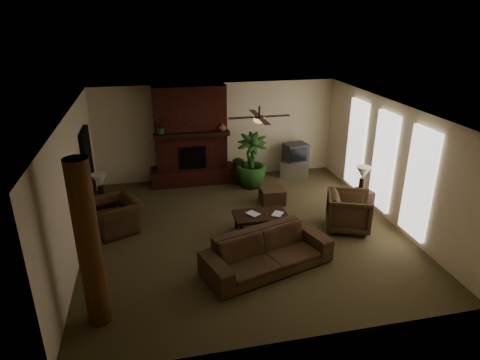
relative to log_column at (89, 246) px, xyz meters
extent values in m
plane|color=brown|center=(2.95, 2.40, -1.40)|extent=(7.00, 7.00, 0.00)
plane|color=silver|center=(2.95, 2.40, 1.40)|extent=(7.00, 7.00, 0.00)
plane|color=beige|center=(2.95, 5.90, 0.00)|extent=(7.00, 0.00, 7.00)
plane|color=beige|center=(2.95, -1.10, 0.00)|extent=(7.00, 0.00, 7.00)
plane|color=beige|center=(-0.55, 2.40, 0.00)|extent=(0.00, 7.00, 7.00)
plane|color=beige|center=(6.45, 2.40, 0.00)|extent=(0.00, 7.00, 7.00)
cube|color=#542016|center=(2.15, 5.65, 0.00)|extent=(2.00, 0.50, 2.80)
cube|color=#542016|center=(2.15, 5.55, -1.17)|extent=(2.40, 0.70, 0.45)
cube|color=black|center=(2.15, 5.39, -0.58)|extent=(0.75, 0.04, 0.65)
cube|color=black|center=(2.15, 5.37, 0.10)|extent=(2.10, 0.28, 0.12)
cube|color=white|center=(6.40, 4.00, -0.05)|extent=(0.08, 0.85, 2.35)
cube|color=white|center=(6.40, 2.60, -0.05)|extent=(0.08, 0.85, 2.35)
cube|color=white|center=(6.40, 1.20, -0.05)|extent=(0.08, 0.85, 2.35)
cylinder|color=#5B3716|center=(0.00, 0.00, 0.00)|extent=(0.36, 0.36, 2.80)
cube|color=black|center=(-0.49, 4.20, -0.35)|extent=(0.10, 1.00, 2.10)
cylinder|color=black|center=(3.35, 2.70, 1.28)|extent=(0.04, 0.04, 0.24)
cylinder|color=black|center=(3.35, 2.70, 1.16)|extent=(0.20, 0.20, 0.06)
ellipsoid|color=#F2BF72|center=(3.35, 2.70, 1.10)|extent=(0.26, 0.26, 0.14)
cube|color=black|center=(3.75, 2.70, 1.17)|extent=(0.55, 0.12, 0.01)
cube|color=black|center=(2.95, 2.70, 1.17)|extent=(0.55, 0.12, 0.01)
cube|color=black|center=(3.35, 3.10, 1.17)|extent=(0.12, 0.55, 0.01)
cube|color=black|center=(3.35, 2.30, 1.17)|extent=(0.12, 0.55, 0.01)
imported|color=#4C3420|center=(3.06, 0.85, -0.91)|extent=(2.64, 1.47, 0.99)
imported|color=#4C3420|center=(0.11, 3.12, -0.91)|extent=(1.12, 1.31, 0.97)
imported|color=#4C3420|center=(5.31, 2.00, -0.92)|extent=(1.16, 1.19, 0.96)
cube|color=black|center=(3.32, 2.32, -1.00)|extent=(1.20, 0.70, 0.06)
cube|color=black|center=(2.82, 2.07, -1.21)|extent=(0.07, 0.07, 0.37)
cube|color=black|center=(3.82, 2.07, -1.21)|extent=(0.07, 0.07, 0.37)
cube|color=black|center=(2.82, 2.57, -1.21)|extent=(0.07, 0.07, 0.37)
cube|color=black|center=(3.82, 2.57, -1.21)|extent=(0.07, 0.07, 0.37)
cube|color=#4C3420|center=(4.01, 3.72, -1.20)|extent=(0.62, 0.62, 0.40)
cube|color=silver|center=(5.21, 5.39, -1.15)|extent=(0.97, 0.77, 0.50)
cube|color=#323234|center=(5.22, 5.40, -0.64)|extent=(0.72, 0.60, 0.52)
cube|color=black|center=(5.22, 5.13, -0.64)|extent=(0.52, 0.12, 0.40)
cylinder|color=black|center=(3.43, 5.22, -1.05)|extent=(0.34, 0.34, 0.70)
sphere|color=black|center=(3.43, 5.22, -0.80)|extent=(0.34, 0.34, 0.34)
imported|color=#2B5020|center=(3.75, 4.93, -0.97)|extent=(1.03, 1.62, 0.86)
cube|color=black|center=(-0.20, 3.57, -1.12)|extent=(0.63, 0.63, 0.55)
cylinder|color=black|center=(-0.20, 3.61, -0.67)|extent=(0.16, 0.16, 0.35)
cone|color=beige|center=(-0.20, 3.61, -0.35)|extent=(0.42, 0.42, 0.30)
cube|color=black|center=(6.01, 2.79, -1.12)|extent=(0.58, 0.58, 0.55)
cylinder|color=black|center=(5.99, 2.75, -0.67)|extent=(0.18, 0.18, 0.35)
cone|color=beige|center=(5.99, 2.75, -0.35)|extent=(0.46, 0.46, 0.30)
imported|color=#2B5020|center=(1.32, 5.42, 0.32)|extent=(0.42, 0.46, 0.33)
imported|color=#96573C|center=(3.01, 5.35, 0.27)|extent=(0.24, 0.25, 0.22)
imported|color=#999999|center=(3.06, 2.28, -0.83)|extent=(0.20, 0.14, 0.29)
imported|color=#999999|center=(3.60, 2.28, -0.82)|extent=(0.19, 0.14, 0.29)
camera|label=1|loc=(1.06, -5.83, 3.31)|focal=31.37mm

